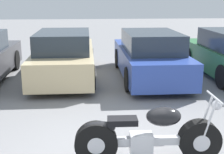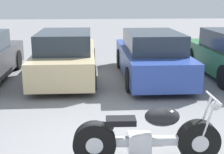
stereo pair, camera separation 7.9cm
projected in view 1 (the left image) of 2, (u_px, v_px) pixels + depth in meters
motorcycle at (147, 136)px, 4.66m from camera, size 2.21×0.62×1.02m
parked_car_champagne at (65, 56)px, 9.43m from camera, size 1.78×4.53×1.44m
parked_car_blue at (149, 56)px, 9.40m from camera, size 1.78×4.53×1.44m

